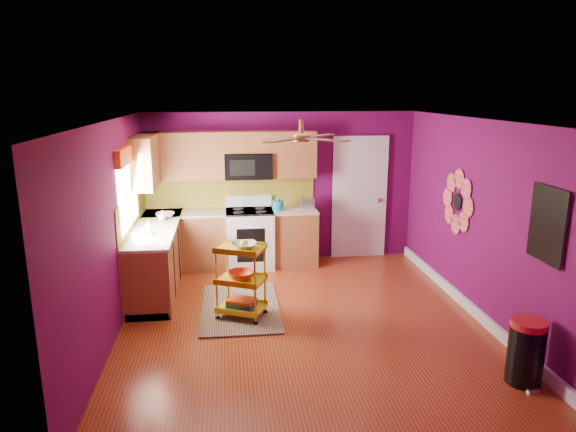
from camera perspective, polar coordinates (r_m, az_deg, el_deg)
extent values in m
plane|color=maroon|center=(6.64, 1.61, -11.50)|extent=(5.00, 5.00, 0.00)
cube|color=#5D0A4A|center=(8.63, -0.79, 3.20)|extent=(4.50, 0.04, 2.50)
cube|color=#5D0A4A|center=(3.89, 7.29, -10.39)|extent=(4.50, 0.04, 2.50)
cube|color=#5D0A4A|center=(6.29, -19.03, -1.59)|extent=(0.04, 5.00, 2.50)
cube|color=#5D0A4A|center=(6.91, 20.48, -0.37)|extent=(0.04, 5.00, 2.50)
cube|color=silver|center=(6.01, 1.78, 10.58)|extent=(4.50, 5.00, 0.04)
cube|color=white|center=(7.26, 19.48, -9.45)|extent=(0.05, 4.90, 0.14)
cube|color=brown|center=(7.74, -14.38, -4.62)|extent=(0.60, 2.30, 0.90)
cube|color=brown|center=(8.48, -6.28, -2.64)|extent=(2.80, 0.60, 0.90)
cube|color=beige|center=(7.61, -14.59, -1.26)|extent=(0.63, 2.30, 0.04)
cube|color=beige|center=(8.36, -6.36, 0.45)|extent=(2.80, 0.63, 0.04)
cube|color=black|center=(7.87, -14.21, -7.39)|extent=(0.54, 2.30, 0.10)
cube|color=black|center=(8.60, -6.21, -5.19)|extent=(2.80, 0.54, 0.10)
cube|color=white|center=(8.46, -4.24, -2.57)|extent=(0.76, 0.66, 0.92)
cube|color=black|center=(8.34, -4.30, 0.50)|extent=(0.76, 0.62, 0.03)
cube|color=white|center=(8.58, -4.40, 1.67)|extent=(0.76, 0.06, 0.18)
cube|color=black|center=(8.15, -4.13, -3.28)|extent=(0.45, 0.02, 0.55)
cube|color=brown|center=(8.36, -11.65, 6.56)|extent=(1.32, 0.33, 0.75)
cube|color=brown|center=(8.40, 0.62, 6.88)|extent=(0.72, 0.33, 0.75)
cube|color=brown|center=(8.32, -4.49, 8.19)|extent=(0.76, 0.33, 0.34)
cube|color=brown|center=(7.94, -15.50, 5.98)|extent=(0.33, 1.30, 0.75)
cube|color=black|center=(8.33, -4.43, 5.56)|extent=(0.76, 0.38, 0.40)
cube|color=#6C6518|center=(8.58, -6.44, 2.68)|extent=(2.80, 0.01, 0.51)
cube|color=#6C6518|center=(7.59, -16.88, 0.69)|extent=(0.01, 2.30, 0.51)
cube|color=white|center=(7.23, -17.39, 2.90)|extent=(0.03, 1.20, 1.00)
cube|color=red|center=(7.15, -17.43, 6.61)|extent=(0.08, 1.35, 0.22)
cube|color=white|center=(8.90, 7.91, 1.91)|extent=(0.85, 0.04, 2.05)
cube|color=white|center=(8.88, 7.95, 1.89)|extent=(0.95, 0.02, 2.15)
sphere|color=#BF8C3F|center=(8.94, 9.98, 1.72)|extent=(0.07, 0.07, 0.07)
cylinder|color=black|center=(7.40, 18.31, 1.50)|extent=(0.01, 0.24, 0.24)
cube|color=#1CB69B|center=(5.66, 26.95, -0.87)|extent=(0.03, 0.52, 0.72)
cube|color=black|center=(5.66, 26.82, -0.87)|extent=(0.01, 0.56, 0.76)
cylinder|color=#BF8C3F|center=(6.22, 1.49, 9.95)|extent=(0.06, 0.06, 0.16)
cylinder|color=#BF8C3F|center=(6.23, 1.48, 8.66)|extent=(0.20, 0.20, 0.08)
cube|color=#4C2D19|center=(6.54, 3.50, 8.88)|extent=(0.47, 0.47, 0.01)
cube|color=#4C2D19|center=(6.46, -1.26, 8.85)|extent=(0.47, 0.47, 0.01)
cube|color=#4C2D19|center=(5.93, -0.74, 8.40)|extent=(0.47, 0.47, 0.01)
cube|color=#4C2D19|center=(6.01, 4.43, 8.44)|extent=(0.47, 0.47, 0.01)
cube|color=black|center=(7.00, -5.35, -10.07)|extent=(1.03, 1.67, 0.02)
cylinder|color=gold|center=(6.51, -7.96, -7.52)|extent=(0.03, 0.03, 0.89)
cylinder|color=gold|center=(6.32, -3.69, -8.08)|extent=(0.03, 0.03, 0.89)
cylinder|color=gold|center=(6.81, -6.68, -6.50)|extent=(0.03, 0.03, 0.89)
cylinder|color=gold|center=(6.63, -2.59, -6.99)|extent=(0.03, 0.03, 0.89)
sphere|color=black|center=(6.68, -7.82, -11.16)|extent=(0.06, 0.06, 0.06)
sphere|color=black|center=(6.50, -3.63, -11.81)|extent=(0.06, 0.06, 0.06)
sphere|color=black|center=(6.98, -6.58, -10.01)|extent=(0.06, 0.06, 0.06)
sphere|color=black|center=(6.80, -2.54, -10.58)|extent=(0.06, 0.06, 0.06)
cube|color=gold|center=(6.42, -5.33, -3.72)|extent=(0.70, 0.62, 0.03)
cube|color=gold|center=(6.55, -5.25, -7.13)|extent=(0.70, 0.62, 0.03)
cube|color=gold|center=(6.70, -5.18, -10.15)|extent=(0.70, 0.62, 0.03)
imported|color=beige|center=(6.38, -4.90, -3.30)|extent=(0.42, 0.42, 0.08)
sphere|color=yellow|center=(6.38, -4.91, -3.10)|extent=(0.10, 0.10, 0.10)
imported|color=red|center=(6.53, -5.26, -6.58)|extent=(0.43, 0.43, 0.10)
cube|color=navy|center=(6.68, -5.18, -9.86)|extent=(0.41, 0.37, 0.04)
cube|color=#267233|center=(6.67, -5.19, -9.55)|extent=(0.41, 0.37, 0.04)
cube|color=red|center=(6.65, -5.20, -9.28)|extent=(0.41, 0.37, 0.03)
cylinder|color=black|center=(5.74, 24.88, -13.82)|extent=(0.39, 0.39, 0.60)
cylinder|color=red|center=(5.60, 25.23, -10.79)|extent=(0.35, 0.35, 0.07)
cube|color=beige|center=(5.75, 25.52, -17.08)|extent=(0.13, 0.08, 0.03)
cylinder|color=teal|center=(8.32, -1.11, 1.18)|extent=(0.18, 0.18, 0.16)
sphere|color=teal|center=(8.30, -1.11, 1.85)|extent=(0.06, 0.06, 0.06)
cube|color=beige|center=(8.42, 2.16, 1.39)|extent=(0.22, 0.15, 0.18)
imported|color=#EA3F72|center=(7.16, -15.28, -1.25)|extent=(0.09, 0.09, 0.20)
imported|color=white|center=(7.89, -13.81, 0.07)|extent=(0.12, 0.12, 0.16)
imported|color=white|center=(8.08, -13.49, 0.08)|extent=(0.29, 0.29, 0.07)
imported|color=white|center=(7.18, -15.63, -1.65)|extent=(0.12, 0.12, 0.09)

